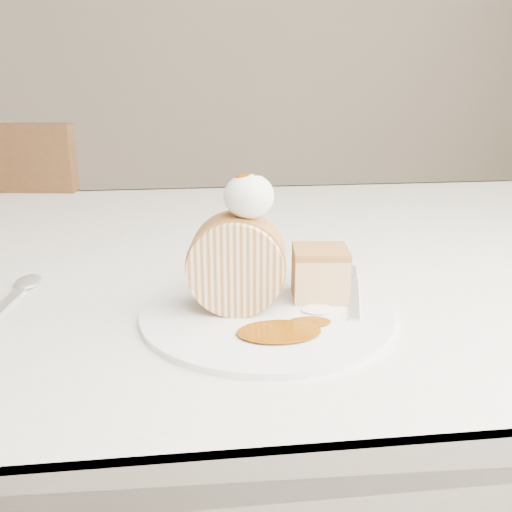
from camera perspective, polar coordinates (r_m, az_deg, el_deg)
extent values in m
cube|color=beige|center=(0.81, -3.30, -0.82)|extent=(1.40, 0.90, 0.04)
cube|color=beige|center=(1.27, -4.45, 0.62)|extent=(1.40, 0.01, 0.28)
cylinder|color=brown|center=(1.46, 21.35, -9.00)|extent=(0.06, 0.06, 0.71)
cube|color=brown|center=(1.59, -21.26, -3.87)|extent=(0.48, 0.48, 0.04)
cylinder|color=brown|center=(1.77, -12.73, -8.65)|extent=(0.04, 0.04, 0.41)
cylinder|color=brown|center=(1.90, -23.36, -7.91)|extent=(0.04, 0.04, 0.41)
cylinder|color=brown|center=(1.48, -16.42, -14.91)|extent=(0.04, 0.04, 0.41)
cylinder|color=white|center=(0.60, 1.07, -5.71)|extent=(0.29, 0.29, 0.01)
cylinder|color=#FFE0B1|center=(0.58, -1.95, -0.82)|extent=(0.10, 0.07, 0.10)
cube|color=#AB6F40|center=(0.62, 6.40, -2.02)|extent=(0.06, 0.06, 0.05)
ellipsoid|color=white|center=(0.56, -0.70, 6.01)|extent=(0.05, 0.05, 0.04)
ellipsoid|color=#753A04|center=(0.56, -0.87, 8.51)|extent=(0.03, 0.02, 0.01)
cube|color=silver|center=(0.63, 9.77, -4.23)|extent=(0.06, 0.16, 0.00)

